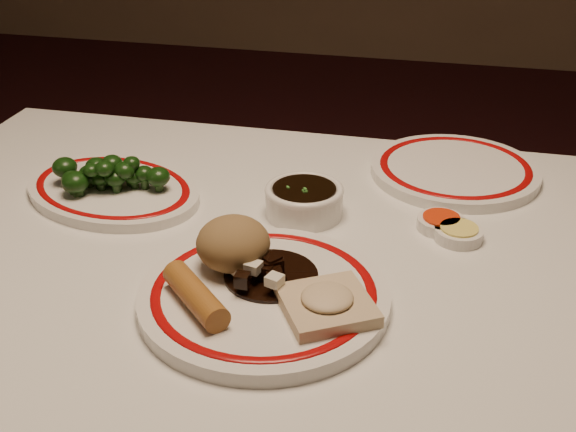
# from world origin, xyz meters

# --- Properties ---
(dining_table) EXTENTS (1.20, 0.90, 0.75)m
(dining_table) POSITION_xyz_m (0.00, 0.00, 0.66)
(dining_table) COLOR white
(dining_table) RESTS_ON ground
(main_plate) EXTENTS (0.36, 0.36, 0.02)m
(main_plate) POSITION_xyz_m (0.01, -0.07, 0.76)
(main_plate) COLOR white
(main_plate) RESTS_ON dining_table
(rice_mound) EXTENTS (0.09, 0.09, 0.06)m
(rice_mound) POSITION_xyz_m (-0.04, -0.03, 0.80)
(rice_mound) COLOR olive
(rice_mound) RESTS_ON main_plate
(spring_roll) EXTENTS (0.10, 0.10, 0.03)m
(spring_roll) POSITION_xyz_m (-0.05, -0.11, 0.78)
(spring_roll) COLOR #A06527
(spring_roll) RESTS_ON main_plate
(fried_wonton) EXTENTS (0.13, 0.13, 0.03)m
(fried_wonton) POSITION_xyz_m (0.09, -0.09, 0.78)
(fried_wonton) COLOR #C8B28D
(fried_wonton) RESTS_ON main_plate
(stirfry_heap) EXTENTS (0.11, 0.11, 0.03)m
(stirfry_heap) POSITION_xyz_m (0.01, -0.04, 0.78)
(stirfry_heap) COLOR black
(stirfry_heap) RESTS_ON main_plate
(broccoli_plate) EXTENTS (0.34, 0.31, 0.02)m
(broccoli_plate) POSITION_xyz_m (-0.28, 0.15, 0.76)
(broccoli_plate) COLOR white
(broccoli_plate) RESTS_ON dining_table
(broccoli_pile) EXTENTS (0.18, 0.08, 0.05)m
(broccoli_pile) POSITION_xyz_m (-0.28, 0.14, 0.79)
(broccoli_pile) COLOR #23471C
(broccoli_pile) RESTS_ON broccoli_plate
(soy_bowl) EXTENTS (0.11, 0.11, 0.04)m
(soy_bowl) POSITION_xyz_m (0.01, 0.15, 0.77)
(soy_bowl) COLOR white
(soy_bowl) RESTS_ON dining_table
(sweet_sour_dish) EXTENTS (0.06, 0.06, 0.02)m
(sweet_sour_dish) POSITION_xyz_m (0.20, 0.15, 0.76)
(sweet_sour_dish) COLOR white
(sweet_sour_dish) RESTS_ON dining_table
(mustard_dish) EXTENTS (0.06, 0.06, 0.02)m
(mustard_dish) POSITION_xyz_m (0.22, 0.13, 0.76)
(mustard_dish) COLOR white
(mustard_dish) RESTS_ON dining_table
(far_plate) EXTENTS (0.33, 0.33, 0.02)m
(far_plate) POSITION_xyz_m (0.21, 0.33, 0.76)
(far_plate) COLOR white
(far_plate) RESTS_ON dining_table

